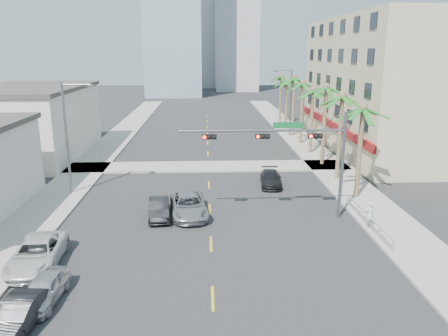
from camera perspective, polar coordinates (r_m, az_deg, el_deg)
The scene contains 26 objects.
ground at distance 23.20m, azimuth -1.57°, elevation -14.06°, with size 260.00×260.00×0.00m, color #262628.
sidewalk_right at distance 43.56m, azimuth 13.96°, elevation -0.31°, with size 4.00×120.00×0.15m, color gray.
sidewalk_left at distance 43.42m, azimuth -18.07°, elevation -0.67°, with size 4.00×120.00×0.15m, color gray.
sidewalk_cross at distance 43.73m, azimuth -2.05°, elevation 0.20°, with size 80.00×4.00×0.15m, color gray.
building_right at distance 55.10m, azimuth 21.70°, elevation 10.07°, with size 15.25×28.00×15.00m.
building_left_far at distance 52.53m, azimuth -24.04°, elevation 5.34°, with size 11.00×18.00×7.20m, color beige.
tower_far_center at distance 145.62m, azimuth -3.75°, elevation 18.86°, with size 16.00×16.00×42.00m, color #ADADB2.
traffic_signal_mast at distance 29.52m, azimuth 9.40°, elevation 2.68°, with size 11.12×0.54×7.20m.
palm_tree_0 at distance 34.63m, azimuth 17.72°, elevation 7.38°, with size 4.80×4.80×7.80m.
palm_tree_1 at distance 39.49m, azimuth 15.20°, elevation 8.94°, with size 4.80×4.80×8.16m.
palm_tree_2 at distance 44.42m, azimuth 13.23°, elevation 10.14°, with size 4.80×4.80×8.52m.
palm_tree_3 at distance 49.49m, azimuth 11.57°, elevation 9.89°, with size 4.80×4.80×7.80m.
palm_tree_4 at distance 54.51m, azimuth 10.28°, elevation 10.77°, with size 4.80×4.80×8.16m.
palm_tree_5 at distance 59.56m, azimuth 9.20°, elevation 11.50°, with size 4.80×4.80×8.52m.
palm_tree_6 at distance 64.70m, azimuth 8.25°, elevation 11.19°, with size 4.80×4.80×7.80m.
palm_tree_7 at distance 69.79m, azimuth 7.47°, elevation 11.77°, with size 4.80×4.80×8.16m.
streetlight_left at distance 36.45m, azimuth -19.63°, elevation 4.34°, with size 2.55×0.25×9.00m.
streetlight_right at distance 59.67m, azimuth 8.52°, elevation 8.91°, with size 2.55×0.25×9.00m.
guardrail at distance 30.23m, azimuth 18.26°, elevation -6.29°, with size 0.08×8.08×1.00m.
car_parked_near at distance 22.49m, azimuth -22.48°, elevation -14.47°, with size 1.50×3.73×1.27m, color silver.
car_parked_mid at distance 21.04m, azimuth -25.25°, elevation -16.92°, with size 1.36×3.91×1.29m, color black.
car_parked_far at distance 25.98m, azimuth -23.22°, elevation -10.24°, with size 2.40×5.20×1.44m, color silver.
car_lane_left at distance 30.87m, azimuth -8.47°, elevation -5.25°, with size 1.40×4.00×1.32m, color black.
car_lane_center at distance 30.99m, azimuth -4.64°, elevation -4.90°, with size 2.43×5.28×1.47m, color #ADADB1.
car_lane_right at distance 37.88m, azimuth 6.12°, elevation -1.39°, with size 1.73×4.27×1.24m, color black.
pedestrian at distance 29.87m, azimuth 18.50°, elevation -5.83°, with size 0.65×0.42×1.77m, color silver.
Camera 1 is at (-0.26, -20.27, 11.29)m, focal length 35.00 mm.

